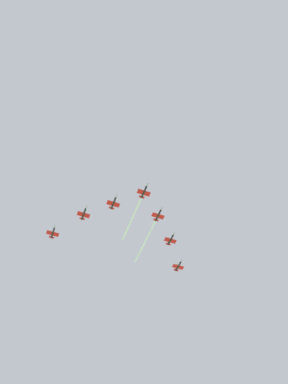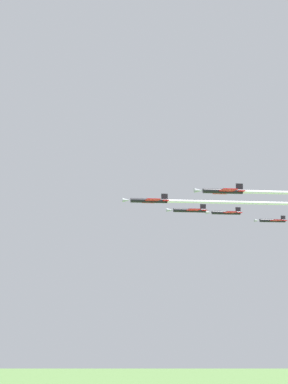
% 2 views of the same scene
% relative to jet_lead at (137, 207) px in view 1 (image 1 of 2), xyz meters
% --- Properties ---
extents(jet_lead, '(31.87, 39.65, 2.50)m').
position_rel_jet_lead_xyz_m(jet_lead, '(0.00, 0.00, 0.00)').
color(jet_lead, black).
extents(jet_port_inner, '(33.62, 41.84, 2.50)m').
position_rel_jet_lead_xyz_m(jet_port_inner, '(-2.27, -22.27, 0.60)').
color(jet_port_inner, black).
extents(jet_starboard_inner, '(9.45, 10.73, 2.50)m').
position_rel_jet_lead_xyz_m(jet_starboard_inner, '(13.51, 8.17, -0.59)').
color(jet_starboard_inner, black).
extents(jet_port_outer, '(9.45, 10.73, 2.50)m').
position_rel_jet_lead_xyz_m(jet_port_outer, '(-13.05, -33.86, -0.56)').
color(jet_port_outer, black).
extents(jet_starboard_outer, '(9.45, 10.73, 2.50)m').
position_rel_jet_lead_xyz_m(jet_starboard_outer, '(35.92, 5.17, 0.57)').
color(jet_starboard_outer, black).
extents(jet_center_rear, '(9.45, 10.73, 2.50)m').
position_rel_jet_lead_xyz_m(jet_center_rear, '(-11.20, -61.31, 0.32)').
color(jet_center_rear, black).
extents(jet_port_trail, '(9.45, 10.73, 2.50)m').
position_rel_jet_lead_xyz_m(jet_port_trail, '(62.27, -2.77, -0.31)').
color(jet_port_trail, black).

